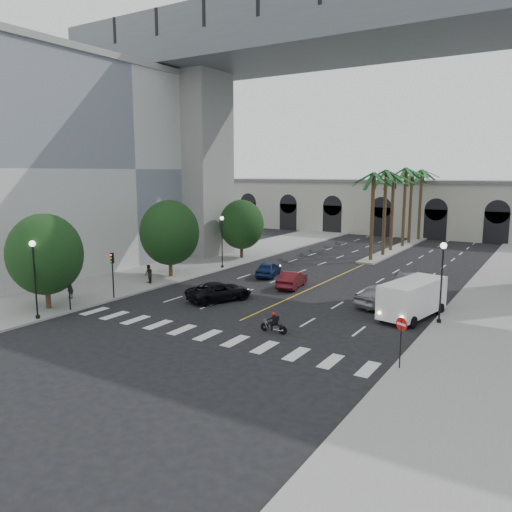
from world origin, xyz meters
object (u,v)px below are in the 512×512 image
(car_b, at_px, (292,279))
(do_not_enter_sign, at_px, (401,332))
(lamp_post_right, at_px, (442,276))
(traffic_signal_far, at_px, (112,268))
(cargo_van, at_px, (412,297))
(car_d, at_px, (407,280))
(car_c, at_px, (219,291))
(pedestrian_b, at_px, (149,274))
(pedestrian_a, at_px, (70,286))
(motorcycle_rider, at_px, (274,324))
(lamp_post_left_near, at_px, (34,273))
(lamp_post_left_far, at_px, (222,237))
(car_a, at_px, (384,295))
(traffic_signal_near, at_px, (68,277))
(car_e, at_px, (268,269))

(car_b, distance_m, do_not_enter_sign, 18.47)
(lamp_post_right, bearing_deg, traffic_signal_far, -164.02)
(car_b, relative_size, cargo_van, 0.69)
(car_d, distance_m, cargo_van, 8.73)
(traffic_signal_far, distance_m, car_b, 14.70)
(traffic_signal_far, xyz_separation_m, car_c, (7.06, 4.09, -1.80))
(car_c, distance_m, pedestrian_b, 8.38)
(cargo_van, bearing_deg, do_not_enter_sign, -67.56)
(car_b, distance_m, pedestrian_a, 17.80)
(car_b, bearing_deg, car_d, -161.15)
(motorcycle_rider, bearing_deg, car_c, 147.98)
(car_d, distance_m, pedestrian_b, 22.01)
(lamp_post_right, height_order, traffic_signal_far, lamp_post_right)
(lamp_post_left_near, bearing_deg, lamp_post_left_far, 90.00)
(traffic_signal_far, bearing_deg, car_a, 26.40)
(lamp_post_left_near, distance_m, do_not_enter_sign, 23.18)
(traffic_signal_near, distance_m, car_b, 17.85)
(pedestrian_b, height_order, do_not_enter_sign, do_not_enter_sign)
(lamp_post_right, relative_size, pedestrian_a, 2.89)
(lamp_post_right, relative_size, car_b, 1.24)
(car_b, distance_m, car_c, 7.26)
(traffic_signal_far, height_order, car_e, traffic_signal_far)
(lamp_post_left_near, distance_m, car_d, 28.67)
(lamp_post_left_far, distance_m, pedestrian_b, 9.70)
(pedestrian_b, relative_size, do_not_enter_sign, 0.60)
(lamp_post_right, bearing_deg, motorcycle_rider, -139.50)
(car_b, relative_size, pedestrian_a, 2.34)
(pedestrian_a, distance_m, pedestrian_b, 7.12)
(lamp_post_left_far, bearing_deg, car_e, -7.37)
(lamp_post_right, relative_size, motorcycle_rider, 2.97)
(traffic_signal_far, bearing_deg, pedestrian_b, 103.67)
(lamp_post_left_far, relative_size, traffic_signal_far, 1.47)
(traffic_signal_near, bearing_deg, pedestrian_b, 97.79)
(car_d, bearing_deg, cargo_van, 99.60)
(car_a, relative_size, car_d, 0.96)
(cargo_van, height_order, do_not_enter_sign, do_not_enter_sign)
(lamp_post_right, distance_m, car_c, 16.03)
(traffic_signal_near, height_order, cargo_van, traffic_signal_near)
(motorcycle_rider, bearing_deg, cargo_van, 50.06)
(lamp_post_left_near, relative_size, car_a, 1.07)
(car_d, bearing_deg, car_e, -0.01)
(lamp_post_left_far, height_order, pedestrian_a, lamp_post_left_far)
(car_a, height_order, do_not_enter_sign, do_not_enter_sign)
(car_a, height_order, car_d, car_a)
(pedestrian_a, bearing_deg, car_c, 39.70)
(traffic_signal_near, height_order, do_not_enter_sign, traffic_signal_near)
(lamp_post_left_far, xyz_separation_m, car_b, (9.90, -3.69, -2.51))
(lamp_post_left_near, xyz_separation_m, pedestrian_a, (-2.64, 4.68, -2.15))
(pedestrian_b, bearing_deg, cargo_van, 30.48)
(car_a, bearing_deg, lamp_post_left_near, 58.70)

